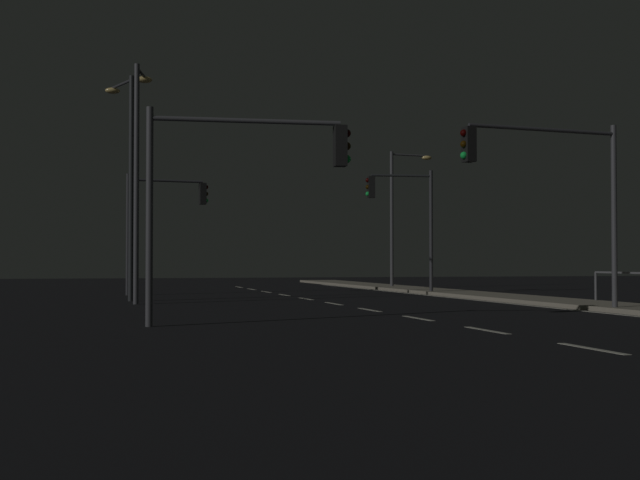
# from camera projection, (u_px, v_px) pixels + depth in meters

# --- Properties ---
(ground_plane) EXTENTS (112.00, 112.00, 0.00)m
(ground_plane) POSITION_uv_depth(u_px,v_px,m) (411.00, 317.00, 22.70)
(ground_plane) COLOR black
(ground_plane) RESTS_ON ground
(lane_markings_center) EXTENTS (0.14, 50.00, 0.01)m
(lane_markings_center) POSITION_uv_depth(u_px,v_px,m) (370.00, 310.00, 26.09)
(lane_markings_center) COLOR silver
(lane_markings_center) RESTS_ON ground
(lane_edge_line) EXTENTS (0.14, 53.00, 0.01)m
(lane_edge_line) POSITION_uv_depth(u_px,v_px,m) (524.00, 305.00, 29.01)
(lane_edge_line) COLOR silver
(lane_edge_line) RESTS_ON ground
(traffic_light_far_center) EXTENTS (3.03, 0.53, 5.35)m
(traffic_light_far_center) POSITION_uv_depth(u_px,v_px,m) (403.00, 207.00, 38.64)
(traffic_light_far_center) COLOR #38383D
(traffic_light_far_center) RESTS_ON sidewalk_right
(traffic_light_far_right) EXTENTS (4.66, 0.58, 4.90)m
(traffic_light_far_right) POSITION_uv_depth(u_px,v_px,m) (244.00, 171.00, 19.89)
(traffic_light_far_right) COLOR #4C4C51
(traffic_light_far_right) RESTS_ON ground
(traffic_light_near_right) EXTENTS (5.05, 0.76, 5.23)m
(traffic_light_near_right) POSITION_uv_depth(u_px,v_px,m) (548.00, 174.00, 24.34)
(traffic_light_near_right) COLOR #4C4C51
(traffic_light_near_right) RESTS_ON sidewalk_right
(traffic_light_mid_right) EXTENTS (3.57, 0.58, 5.22)m
(traffic_light_mid_right) POSITION_uv_depth(u_px,v_px,m) (164.00, 211.00, 38.10)
(traffic_light_mid_right) COLOR #38383D
(traffic_light_mid_right) RESTS_ON ground
(street_lamp_corner) EXTENTS (2.47, 0.51, 7.20)m
(street_lamp_corner) POSITION_uv_depth(u_px,v_px,m) (399.00, 204.00, 46.95)
(street_lamp_corner) COLOR #4C4C51
(street_lamp_corner) RESTS_ON sidewalk_right
(street_lamp_across_street) EXTENTS (0.69, 1.63, 8.19)m
(street_lamp_across_street) POSITION_uv_depth(u_px,v_px,m) (138.00, 163.00, 30.00)
(street_lamp_across_street) COLOR #4C4C51
(street_lamp_across_street) RESTS_ON ground
(street_lamp_far_end) EXTENTS (1.01, 2.01, 8.26)m
(street_lamp_far_end) POSITION_uv_depth(u_px,v_px,m) (128.00, 168.00, 32.25)
(street_lamp_far_end) COLOR #2D3033
(street_lamp_far_end) RESTS_ON ground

